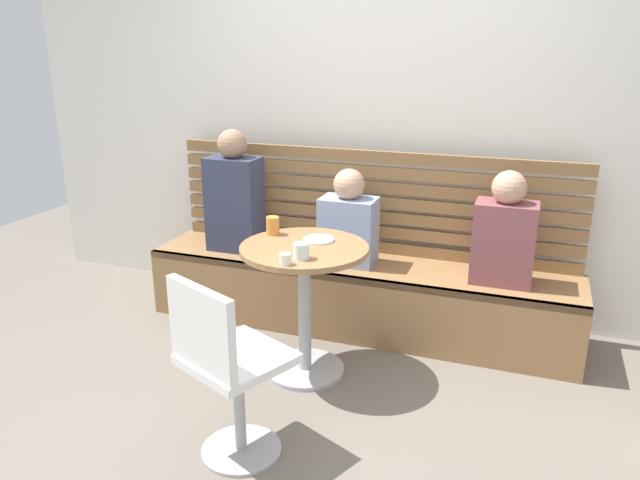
{
  "coord_description": "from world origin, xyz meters",
  "views": [
    {
      "loc": [
        0.99,
        -2.21,
        1.75
      ],
      "look_at": [
        -0.05,
        0.66,
        0.75
      ],
      "focal_mm": 33.85,
      "sensor_mm": 36.0,
      "label": 1
    }
  ],
  "objects_px": {
    "booth_bench": "(357,295)",
    "person_adult": "(234,196)",
    "cafe_table": "(304,285)",
    "person_child_left": "(505,234)",
    "person_child_middle": "(348,223)",
    "white_chair": "(225,365)",
    "cup_glass_short": "(301,251)",
    "cup_tumbler_orange": "(273,226)",
    "plate_small": "(319,240)",
    "cup_espresso_small": "(285,259)"
  },
  "relations": [
    {
      "from": "booth_bench",
      "to": "person_adult",
      "type": "bearing_deg",
      "value": -179.11
    },
    {
      "from": "cafe_table",
      "to": "person_child_left",
      "type": "height_order",
      "value": "person_child_left"
    },
    {
      "from": "person_child_middle",
      "to": "person_adult",
      "type": "bearing_deg",
      "value": 179.88
    },
    {
      "from": "white_chair",
      "to": "cup_glass_short",
      "type": "height_order",
      "value": "white_chair"
    },
    {
      "from": "cup_glass_short",
      "to": "cup_tumbler_orange",
      "type": "height_order",
      "value": "cup_tumbler_orange"
    },
    {
      "from": "cafe_table",
      "to": "white_chair",
      "type": "relative_size",
      "value": 0.87
    },
    {
      "from": "white_chair",
      "to": "person_adult",
      "type": "relative_size",
      "value": 1.07
    },
    {
      "from": "person_child_middle",
      "to": "plate_small",
      "type": "bearing_deg",
      "value": -91.07
    },
    {
      "from": "person_child_left",
      "to": "cup_espresso_small",
      "type": "xyz_separation_m",
      "value": [
        -0.96,
        -0.9,
        0.04
      ]
    },
    {
      "from": "plate_small",
      "to": "person_adult",
      "type": "bearing_deg",
      "value": 146.59
    },
    {
      "from": "person_child_middle",
      "to": "cup_tumbler_orange",
      "type": "distance_m",
      "value": 0.57
    },
    {
      "from": "white_chair",
      "to": "cup_tumbler_orange",
      "type": "height_order",
      "value": "white_chair"
    },
    {
      "from": "person_adult",
      "to": "cup_tumbler_orange",
      "type": "distance_m",
      "value": 0.69
    },
    {
      "from": "cafe_table",
      "to": "person_child_left",
      "type": "distance_m",
      "value": 1.17
    },
    {
      "from": "person_child_left",
      "to": "plate_small",
      "type": "xyz_separation_m",
      "value": [
        -0.93,
        -0.5,
        0.02
      ]
    },
    {
      "from": "person_adult",
      "to": "white_chair",
      "type": "bearing_deg",
      "value": -64.24
    },
    {
      "from": "white_chair",
      "to": "person_adult",
      "type": "height_order",
      "value": "person_adult"
    },
    {
      "from": "white_chair",
      "to": "cup_espresso_small",
      "type": "distance_m",
      "value": 0.6
    },
    {
      "from": "cafe_table",
      "to": "person_child_middle",
      "type": "distance_m",
      "value": 0.65
    },
    {
      "from": "white_chair",
      "to": "plate_small",
      "type": "relative_size",
      "value": 5.0
    },
    {
      "from": "person_adult",
      "to": "person_child_middle",
      "type": "relative_size",
      "value": 1.34
    },
    {
      "from": "person_child_middle",
      "to": "cup_glass_short",
      "type": "xyz_separation_m",
      "value": [
        0.01,
        -0.8,
        0.08
      ]
    },
    {
      "from": "person_adult",
      "to": "cup_glass_short",
      "type": "height_order",
      "value": "person_adult"
    },
    {
      "from": "booth_bench",
      "to": "white_chair",
      "type": "xyz_separation_m",
      "value": [
        -0.15,
        -1.44,
        0.24
      ]
    },
    {
      "from": "cup_glass_short",
      "to": "cup_espresso_small",
      "type": "bearing_deg",
      "value": -111.9
    },
    {
      "from": "white_chair",
      "to": "plate_small",
      "type": "xyz_separation_m",
      "value": [
        0.08,
        0.92,
        0.28
      ]
    },
    {
      "from": "person_child_middle",
      "to": "cup_espresso_small",
      "type": "relative_size",
      "value": 10.64
    },
    {
      "from": "cup_tumbler_orange",
      "to": "plate_small",
      "type": "height_order",
      "value": "cup_tumbler_orange"
    },
    {
      "from": "cup_espresso_small",
      "to": "plate_small",
      "type": "distance_m",
      "value": 0.4
    },
    {
      "from": "person_adult",
      "to": "cup_tumbler_orange",
      "type": "bearing_deg",
      "value": -44.7
    },
    {
      "from": "booth_bench",
      "to": "cup_tumbler_orange",
      "type": "xyz_separation_m",
      "value": [
        -0.35,
        -0.5,
        0.57
      ]
    },
    {
      "from": "person_child_left",
      "to": "cup_espresso_small",
      "type": "relative_size",
      "value": 11.63
    },
    {
      "from": "plate_small",
      "to": "person_child_left",
      "type": "bearing_deg",
      "value": 28.26
    },
    {
      "from": "booth_bench",
      "to": "cup_espresso_small",
      "type": "bearing_deg",
      "value": -95.62
    },
    {
      "from": "white_chair",
      "to": "person_child_middle",
      "type": "distance_m",
      "value": 1.45
    },
    {
      "from": "white_chair",
      "to": "booth_bench",
      "type": "bearing_deg",
      "value": 84.11
    },
    {
      "from": "cup_espresso_small",
      "to": "cafe_table",
      "type": "bearing_deg",
      "value": 93.25
    },
    {
      "from": "person_child_middle",
      "to": "cafe_table",
      "type": "bearing_deg",
      "value": -94.52
    },
    {
      "from": "booth_bench",
      "to": "white_chair",
      "type": "distance_m",
      "value": 1.47
    },
    {
      "from": "cafe_table",
      "to": "person_child_middle",
      "type": "height_order",
      "value": "person_child_middle"
    },
    {
      "from": "booth_bench",
      "to": "cup_glass_short",
      "type": "height_order",
      "value": "cup_glass_short"
    },
    {
      "from": "cafe_table",
      "to": "white_chair",
      "type": "distance_m",
      "value": 0.81
    },
    {
      "from": "booth_bench",
      "to": "cup_glass_short",
      "type": "bearing_deg",
      "value": -93.44
    },
    {
      "from": "white_chair",
      "to": "person_adult",
      "type": "distance_m",
      "value": 1.62
    },
    {
      "from": "booth_bench",
      "to": "plate_small",
      "type": "xyz_separation_m",
      "value": [
        -0.07,
        -0.52,
        0.52
      ]
    },
    {
      "from": "cup_tumbler_orange",
      "to": "person_adult",
      "type": "bearing_deg",
      "value": 135.3
    },
    {
      "from": "person_child_left",
      "to": "plate_small",
      "type": "relative_size",
      "value": 3.83
    },
    {
      "from": "cafe_table",
      "to": "cup_tumbler_orange",
      "type": "distance_m",
      "value": 0.38
    },
    {
      "from": "person_adult",
      "to": "cup_espresso_small",
      "type": "xyz_separation_m",
      "value": [
        0.75,
        -0.91,
        -0.03
      ]
    },
    {
      "from": "white_chair",
      "to": "cup_espresso_small",
      "type": "relative_size",
      "value": 15.18
    }
  ]
}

